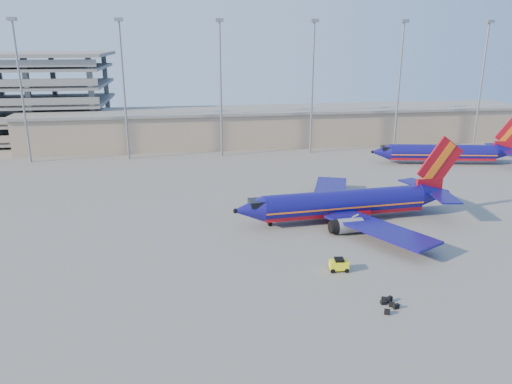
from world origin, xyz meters
TOP-DOWN VIEW (x-y plane):
  - ground at (0.00, 0.00)m, footprint 220.00×220.00m
  - terminal_building at (10.00, 58.00)m, footprint 122.00×16.00m
  - light_mast_row at (5.00, 46.00)m, footprint 101.60×1.60m
  - aircraft_main at (9.01, 2.46)m, footprint 33.83×32.46m
  - aircraft_second at (39.66, 31.31)m, footprint 30.69×12.76m
  - baggage_tug at (2.66, -13.17)m, footprint 2.18×1.45m
  - luggage_pile at (5.05, -21.13)m, footprint 1.88×2.97m

SIDE VIEW (x-z plane):
  - ground at x=0.00m, z-range 0.00..0.00m
  - luggage_pile at x=5.05m, z-range -0.04..0.48m
  - baggage_tug at x=2.66m, z-range 0.03..1.51m
  - aircraft_second at x=39.66m, z-range -2.84..7.64m
  - aircraft_main at x=9.01m, z-range -3.28..8.17m
  - terminal_building at x=10.00m, z-range 0.07..8.57m
  - light_mast_row at x=5.00m, z-range 3.23..31.88m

